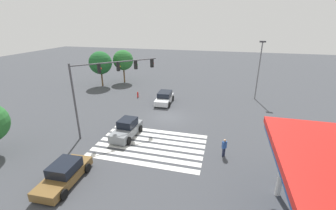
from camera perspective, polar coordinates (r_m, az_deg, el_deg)
name	(u,v)px	position (r m, az deg, el deg)	size (l,w,h in m)	color
ground_plane	(168,117)	(26.73, 0.00, -3.16)	(126.89, 126.89, 0.00)	#3D3F44
crosswalk_markings	(150,145)	(21.15, -4.56, -10.14)	(9.94, 6.30, 0.01)	silver
traffic_signal_mast	(106,78)	(22.40, -15.39, 6.51)	(6.10, 6.10, 7.33)	#47474C
car_0	(64,174)	(18.11, -24.82, -15.59)	(2.23, 4.64, 1.48)	brown
car_1	(164,98)	(31.16, -0.91, 1.83)	(2.30, 4.48, 1.54)	silver
car_2	(127,129)	(22.64, -10.41, -6.01)	(2.10, 4.27, 1.73)	gray
pedestrian	(224,147)	(19.66, 14.08, -10.28)	(0.41, 0.41, 1.63)	#232842
street_light_pole_a	(259,66)	(34.17, 22.19, 9.27)	(0.80, 0.36, 8.23)	slate
tree_corner_a	(123,60)	(41.98, -11.33, 11.11)	(3.60, 3.60, 5.89)	brown
tree_corner_c	(100,63)	(40.38, -16.79, 10.21)	(3.84, 3.84, 5.98)	brown
fire_hydrant	(138,95)	(33.83, -7.68, 2.64)	(0.22, 0.22, 0.86)	red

